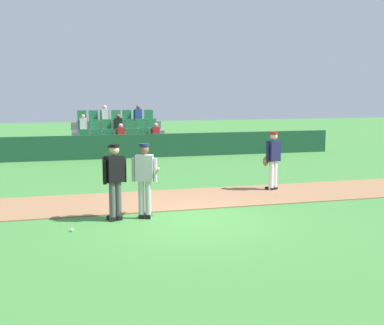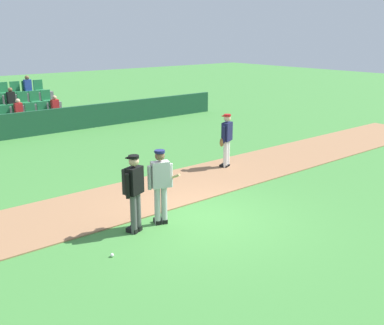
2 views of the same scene
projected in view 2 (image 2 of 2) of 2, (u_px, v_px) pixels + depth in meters
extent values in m
plane|color=#42843A|center=(203.00, 218.00, 10.76)|extent=(80.00, 80.00, 0.00)
cube|color=#9E704C|center=(150.00, 193.00, 12.39)|extent=(28.00, 2.62, 0.03)
cube|color=#19472D|center=(28.00, 124.00, 19.00)|extent=(20.00, 0.16, 1.06)
cube|color=slate|center=(14.00, 126.00, 20.50)|extent=(4.45, 2.95, 0.30)
cube|color=slate|center=(20.00, 121.00, 19.77)|extent=(4.35, 0.85, 0.40)
cube|color=#237542|center=(7.00, 117.00, 19.30)|extent=(0.44, 0.40, 0.08)
cube|color=#237542|center=(4.00, 111.00, 19.39)|extent=(0.44, 0.08, 0.50)
cube|color=#237542|center=(20.00, 116.00, 19.63)|extent=(0.44, 0.40, 0.08)
cube|color=#237542|center=(17.00, 110.00, 19.72)|extent=(0.44, 0.08, 0.50)
cube|color=red|center=(19.00, 109.00, 19.58)|extent=(0.32, 0.22, 0.52)
sphere|color=beige|center=(18.00, 101.00, 19.49)|extent=(0.20, 0.20, 0.20)
cube|color=#237542|center=(32.00, 115.00, 19.97)|extent=(0.44, 0.40, 0.08)
cube|color=#237542|center=(30.00, 108.00, 20.06)|extent=(0.44, 0.08, 0.50)
cube|color=#237542|center=(44.00, 113.00, 20.30)|extent=(0.44, 0.40, 0.08)
cube|color=#237542|center=(42.00, 107.00, 20.39)|extent=(0.44, 0.08, 0.50)
cube|color=#237542|center=(56.00, 112.00, 20.63)|extent=(0.44, 0.40, 0.08)
cube|color=#237542|center=(54.00, 106.00, 20.73)|extent=(0.44, 0.08, 0.50)
cube|color=red|center=(55.00, 105.00, 20.59)|extent=(0.32, 0.22, 0.52)
sphere|color=tan|center=(54.00, 98.00, 20.49)|extent=(0.20, 0.20, 0.20)
cube|color=slate|center=(12.00, 110.00, 20.29)|extent=(4.35, 0.85, 0.40)
cube|color=#237542|center=(12.00, 104.00, 20.15)|extent=(0.44, 0.40, 0.08)
cube|color=#237542|center=(10.00, 98.00, 20.24)|extent=(0.44, 0.08, 0.50)
cube|color=black|center=(11.00, 98.00, 20.10)|extent=(0.32, 0.22, 0.52)
sphere|color=brown|center=(10.00, 90.00, 20.01)|extent=(0.20, 0.20, 0.20)
cube|color=#237542|center=(24.00, 103.00, 20.49)|extent=(0.44, 0.40, 0.08)
cube|color=#237542|center=(22.00, 97.00, 20.58)|extent=(0.44, 0.08, 0.50)
cube|color=#237542|center=(36.00, 102.00, 20.82)|extent=(0.44, 0.40, 0.08)
cube|color=#237542|center=(34.00, 96.00, 20.91)|extent=(0.44, 0.08, 0.50)
cube|color=#237542|center=(48.00, 101.00, 21.15)|extent=(0.44, 0.40, 0.08)
cube|color=#237542|center=(46.00, 95.00, 21.25)|extent=(0.44, 0.08, 0.50)
cube|color=slate|center=(5.00, 99.00, 20.81)|extent=(4.35, 0.85, 0.40)
cube|color=#237542|center=(5.00, 94.00, 20.67)|extent=(0.44, 0.40, 0.08)
cube|color=#237542|center=(3.00, 88.00, 20.76)|extent=(0.44, 0.08, 0.50)
cube|color=#237542|center=(17.00, 93.00, 21.01)|extent=(0.44, 0.40, 0.08)
cube|color=#237542|center=(15.00, 87.00, 21.10)|extent=(0.44, 0.08, 0.50)
cube|color=#237542|center=(29.00, 92.00, 21.34)|extent=(0.44, 0.40, 0.08)
cube|color=#237542|center=(26.00, 86.00, 21.43)|extent=(0.44, 0.08, 0.50)
cube|color=#263F99|center=(28.00, 85.00, 21.29)|extent=(0.32, 0.22, 0.52)
sphere|color=brown|center=(27.00, 78.00, 21.20)|extent=(0.20, 0.20, 0.20)
cube|color=#237542|center=(40.00, 91.00, 21.67)|extent=(0.44, 0.40, 0.08)
cube|color=#237542|center=(38.00, 85.00, 21.77)|extent=(0.44, 0.08, 0.50)
cylinder|color=#B2B2B2|center=(157.00, 206.00, 10.32)|extent=(0.14, 0.14, 0.90)
cylinder|color=#B2B2B2|center=(164.00, 205.00, 10.37)|extent=(0.14, 0.14, 0.90)
cube|color=black|center=(157.00, 221.00, 10.48)|extent=(0.20, 0.28, 0.10)
cube|color=black|center=(164.00, 220.00, 10.54)|extent=(0.20, 0.28, 0.10)
cube|color=#B2B2B2|center=(160.00, 174.00, 10.14)|extent=(0.45, 0.33, 0.60)
cylinder|color=#B2B2B2|center=(149.00, 178.00, 10.06)|extent=(0.09, 0.09, 0.55)
cylinder|color=#B2B2B2|center=(171.00, 175.00, 10.23)|extent=(0.09, 0.09, 0.55)
sphere|color=brown|center=(160.00, 156.00, 10.02)|extent=(0.22, 0.22, 0.22)
cylinder|color=#191E4C|center=(160.00, 152.00, 9.99)|extent=(0.23, 0.23, 0.06)
cube|color=#191E4C|center=(158.00, 152.00, 10.09)|extent=(0.21, 0.17, 0.02)
cylinder|color=tan|center=(169.00, 178.00, 10.35)|extent=(0.08, 0.80, 0.41)
cylinder|color=#4C4C4C|center=(134.00, 214.00, 9.86)|extent=(0.14, 0.14, 0.90)
cylinder|color=#4C4C4C|center=(138.00, 212.00, 9.99)|extent=(0.14, 0.14, 0.90)
cube|color=black|center=(132.00, 230.00, 10.00)|extent=(0.21, 0.29, 0.10)
cube|color=black|center=(136.00, 228.00, 10.13)|extent=(0.21, 0.29, 0.10)
cube|color=black|center=(134.00, 181.00, 9.72)|extent=(0.45, 0.35, 0.60)
cylinder|color=black|center=(128.00, 186.00, 9.52)|extent=(0.09, 0.09, 0.55)
cylinder|color=black|center=(141.00, 180.00, 9.94)|extent=(0.09, 0.09, 0.55)
sphere|color=tan|center=(134.00, 161.00, 9.60)|extent=(0.22, 0.22, 0.22)
cylinder|color=black|center=(134.00, 157.00, 9.57)|extent=(0.23, 0.23, 0.06)
cube|color=black|center=(130.00, 158.00, 9.62)|extent=(0.21, 0.18, 0.02)
cube|color=black|center=(130.00, 180.00, 9.78)|extent=(0.44, 0.24, 0.56)
cylinder|color=white|center=(225.00, 155.00, 14.61)|extent=(0.14, 0.14, 0.90)
cylinder|color=white|center=(228.00, 154.00, 14.74)|extent=(0.14, 0.14, 0.90)
cube|color=black|center=(224.00, 166.00, 14.75)|extent=(0.21, 0.29, 0.10)
cube|color=black|center=(226.00, 165.00, 14.88)|extent=(0.21, 0.29, 0.10)
cube|color=#191E47|center=(227.00, 132.00, 14.47)|extent=(0.45, 0.35, 0.60)
cylinder|color=#191E47|center=(224.00, 135.00, 14.27)|extent=(0.09, 0.09, 0.55)
cylinder|color=#191E47|center=(230.00, 132.00, 14.69)|extent=(0.09, 0.09, 0.55)
sphere|color=beige|center=(227.00, 118.00, 14.35)|extent=(0.22, 0.22, 0.22)
cylinder|color=#B21919|center=(227.00, 115.00, 14.32)|extent=(0.23, 0.23, 0.06)
cube|color=#B21919|center=(224.00, 116.00, 14.37)|extent=(0.21, 0.18, 0.02)
ellipsoid|color=brown|center=(222.00, 142.00, 14.35)|extent=(0.23, 0.19, 0.28)
sphere|color=white|center=(112.00, 255.00, 8.92)|extent=(0.07, 0.07, 0.07)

